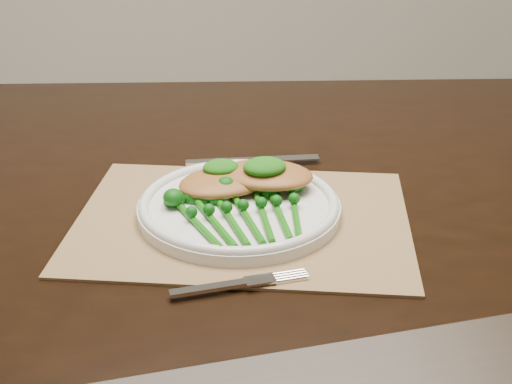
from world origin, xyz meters
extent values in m
cube|color=black|center=(0.04, -0.04, 0.73)|extent=(1.72, 1.15, 0.04)
cube|color=olive|center=(0.00, -0.16, 0.75)|extent=(0.48, 0.41, 0.00)
cylinder|color=silver|center=(0.00, -0.15, 0.76)|extent=(0.26, 0.26, 0.02)
torus|color=silver|center=(0.00, -0.15, 0.77)|extent=(0.25, 0.25, 0.01)
cube|color=silver|center=(-0.02, 0.01, 0.76)|extent=(0.08, 0.02, 0.01)
cube|color=silver|center=(0.08, 0.00, 0.76)|extent=(0.12, 0.03, 0.00)
cube|color=silver|center=(-0.07, -0.31, 0.76)|extent=(0.08, 0.02, 0.00)
ellipsoid|color=#A2632F|center=(-0.02, -0.11, 0.78)|extent=(0.14, 0.12, 0.03)
ellipsoid|color=#A2632F|center=(0.04, -0.11, 0.79)|extent=(0.15, 0.12, 0.02)
ellipsoid|color=#104C0A|center=(-0.02, -0.10, 0.80)|extent=(0.05, 0.04, 0.02)
ellipsoid|color=#104C0A|center=(0.03, -0.12, 0.80)|extent=(0.06, 0.05, 0.02)
camera|label=1|loc=(-0.14, -0.94, 1.18)|focal=50.00mm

